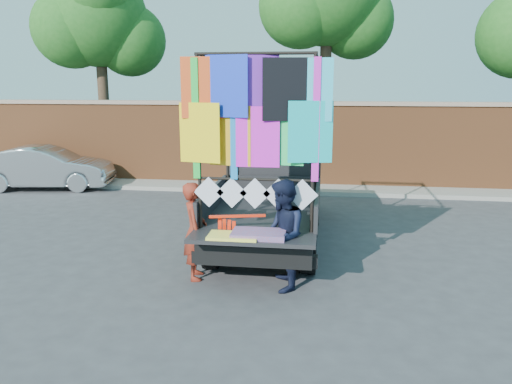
# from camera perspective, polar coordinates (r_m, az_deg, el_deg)

# --- Properties ---
(ground) EXTENTS (90.00, 90.00, 0.00)m
(ground) POSITION_cam_1_polar(r_m,az_deg,el_deg) (8.91, 0.49, -8.34)
(ground) COLOR #38383A
(ground) RESTS_ON ground
(brick_wall) EXTENTS (30.00, 0.45, 2.61)m
(brick_wall) POSITION_cam_1_polar(r_m,az_deg,el_deg) (15.41, 3.92, 5.55)
(brick_wall) COLOR brown
(brick_wall) RESTS_ON ground
(curb) EXTENTS (30.00, 1.20, 0.12)m
(curb) POSITION_cam_1_polar(r_m,az_deg,el_deg) (14.92, 3.66, 0.40)
(curb) COLOR gray
(curb) RESTS_ON ground
(tree_left) EXTENTS (4.20, 3.30, 7.05)m
(tree_left) POSITION_cam_1_polar(r_m,az_deg,el_deg) (18.15, -17.58, 18.05)
(tree_left) COLOR #38281C
(tree_left) RESTS_ON ground
(pickup_truck) EXTENTS (2.27, 5.71, 3.59)m
(pickup_truck) POSITION_cam_1_polar(r_m,az_deg,el_deg) (10.54, 2.04, 0.11)
(pickup_truck) COLOR black
(pickup_truck) RESTS_ON ground
(sedan) EXTENTS (4.07, 1.98, 1.29)m
(sedan) POSITION_cam_1_polar(r_m,az_deg,el_deg) (16.33, -22.88, 2.57)
(sedan) COLOR #ACAFB3
(sedan) RESTS_ON ground
(woman) EXTENTS (0.49, 0.65, 1.60)m
(woman) POSITION_cam_1_polar(r_m,az_deg,el_deg) (8.16, -6.96, -4.43)
(woman) COLOR maroon
(woman) RESTS_ON ground
(man) EXTENTS (0.76, 0.92, 1.73)m
(man) POSITION_cam_1_polar(r_m,az_deg,el_deg) (7.67, 3.02, -4.98)
(man) COLOR black
(man) RESTS_ON ground
(streamer_bundle) EXTENTS (0.87, 0.25, 0.61)m
(streamer_bundle) POSITION_cam_1_polar(r_m,az_deg,el_deg) (7.86, -2.85, -4.03)
(streamer_bundle) COLOR #FF2A0D
(streamer_bundle) RESTS_ON ground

